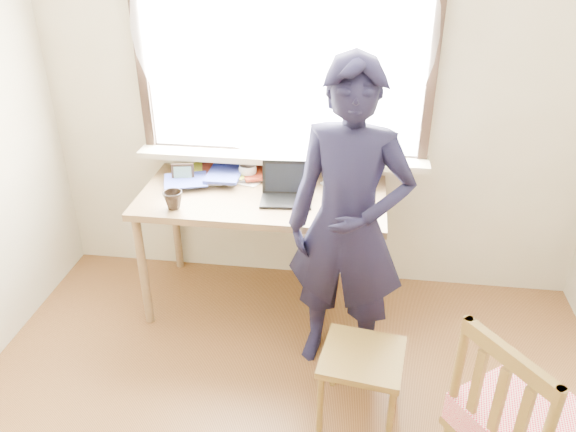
# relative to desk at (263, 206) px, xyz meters

# --- Properties ---
(room_shell) EXTENTS (3.52, 4.02, 2.61)m
(room_shell) POSITION_rel_desk_xyz_m (0.26, -1.43, 0.92)
(room_shell) COLOR beige
(room_shell) RESTS_ON ground
(desk) EXTENTS (1.49, 0.74, 0.80)m
(desk) POSITION_rel_desk_xyz_m (0.00, 0.00, 0.00)
(desk) COLOR olive
(desk) RESTS_ON ground
(laptop) EXTENTS (0.32, 0.27, 0.21)m
(laptop) POSITION_rel_desk_xyz_m (0.15, -0.04, 0.13)
(laptop) COLOR black
(laptop) RESTS_ON desk
(mug_white) EXTENTS (0.15, 0.15, 0.09)m
(mug_white) POSITION_rel_desk_xyz_m (-0.13, 0.21, 0.13)
(mug_white) COLOR white
(mug_white) RESTS_ON desk
(mug_dark) EXTENTS (0.16, 0.16, 0.11)m
(mug_dark) POSITION_rel_desk_xyz_m (-0.48, -0.25, 0.14)
(mug_dark) COLOR black
(mug_dark) RESTS_ON desk
(mouse) EXTENTS (0.08, 0.06, 0.03)m
(mouse) POSITION_rel_desk_xyz_m (0.48, -0.10, 0.10)
(mouse) COLOR black
(mouse) RESTS_ON desk
(desk_clutter) EXTENTS (0.85, 0.57, 0.06)m
(desk_clutter) POSITION_rel_desk_xyz_m (-0.21, 0.21, 0.11)
(desk_clutter) COLOR white
(desk_clutter) RESTS_ON desk
(book_a) EXTENTS (0.35, 0.37, 0.03)m
(book_a) POSITION_rel_desk_xyz_m (-0.32, 0.18, 0.10)
(book_a) COLOR white
(book_a) RESTS_ON desk
(book_b) EXTENTS (0.29, 0.31, 0.02)m
(book_b) POSITION_rel_desk_xyz_m (0.41, 0.27, 0.09)
(book_b) COLOR white
(book_b) RESTS_ON desk
(picture_frame) EXTENTS (0.14, 0.04, 0.11)m
(picture_frame) POSITION_rel_desk_xyz_m (-0.53, 0.10, 0.14)
(picture_frame) COLOR black
(picture_frame) RESTS_ON desk
(work_chair) EXTENTS (0.44, 0.43, 0.41)m
(work_chair) POSITION_rel_desk_xyz_m (0.65, -0.90, -0.37)
(work_chair) COLOR brown
(work_chair) RESTS_ON ground
(side_chair) EXTENTS (0.63, 0.63, 1.00)m
(side_chair) POSITION_rel_desk_xyz_m (1.27, -1.35, -0.19)
(side_chair) COLOR brown
(side_chair) RESTS_ON ground
(person) EXTENTS (0.71, 0.53, 1.76)m
(person) POSITION_rel_desk_xyz_m (0.54, -0.48, 0.17)
(person) COLOR black
(person) RESTS_ON ground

